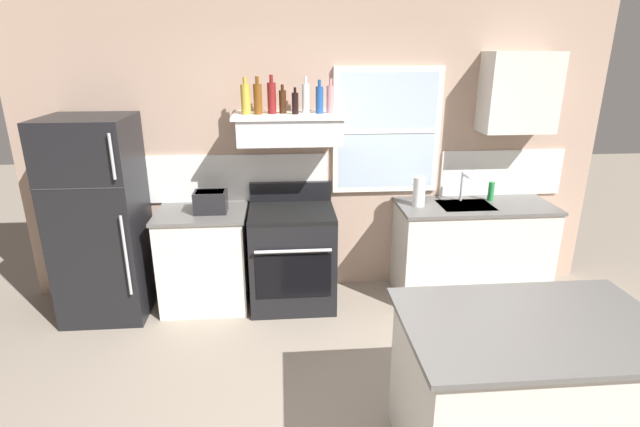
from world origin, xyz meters
name	(u,v)px	position (x,y,z in m)	size (l,w,h in m)	color
back_wall	(320,152)	(0.03, 2.23, 1.35)	(5.40, 0.11, 2.70)	tan
refrigerator	(100,220)	(-1.90, 1.84, 0.88)	(0.70, 0.72, 1.76)	black
counter_left_of_stove	(205,258)	(-1.05, 1.90, 0.46)	(0.79, 0.63, 0.91)	silver
toaster	(211,201)	(-0.95, 1.87, 1.01)	(0.30, 0.20, 0.19)	black
stove_range	(292,256)	(-0.25, 1.86, 0.46)	(0.76, 0.69, 1.09)	black
range_hood_shelf	(290,128)	(-0.25, 1.96, 1.62)	(0.96, 0.52, 0.24)	silver
bottle_champagne_gold_foil	(246,99)	(-0.61, 1.96, 1.87)	(0.08, 0.08, 0.31)	#B29333
bottle_amber_wine	(258,99)	(-0.51, 1.95, 1.88)	(0.07, 0.07, 0.31)	brown
bottle_red_label_wine	(272,97)	(-0.40, 1.99, 1.88)	(0.07, 0.07, 0.32)	maroon
bottle_brown_stout	(283,101)	(-0.30, 2.00, 1.85)	(0.06, 0.06, 0.24)	#381E0F
bottle_balsamic_dark	(295,103)	(-0.20, 1.94, 1.84)	(0.06, 0.06, 0.22)	black
bottle_clear_tall	(306,98)	(-0.11, 2.02, 1.87)	(0.06, 0.06, 0.30)	silver
bottle_blue_liqueur	(319,99)	(0.01, 1.97, 1.86)	(0.07, 0.07, 0.28)	#1E478C
bottle_rose_pink	(330,99)	(0.10, 1.99, 1.87)	(0.07, 0.07, 0.29)	#C67F84
counter_right_with_sink	(471,249)	(1.45, 1.90, 0.46)	(1.43, 0.63, 0.91)	silver
sink_faucet	(463,183)	(1.35, 2.00, 1.08)	(0.03, 0.17, 0.28)	silver
paper_towel_roll	(419,191)	(0.91, 1.90, 1.04)	(0.11, 0.11, 0.27)	white
dish_soap_bottle	(491,191)	(1.63, 2.00, 1.00)	(0.06, 0.06, 0.18)	#268C3F
kitchen_island	(524,394)	(0.98, -0.11, 0.46)	(1.40, 0.90, 0.91)	silver
upper_cabinet_right	(519,93)	(1.80, 2.04, 1.90)	(0.64, 0.32, 0.70)	silver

